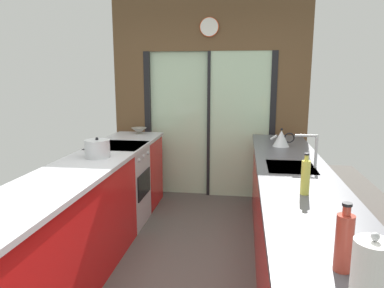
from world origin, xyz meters
TOP-DOWN VIEW (x-y plane):
  - ground_plane at (0.00, 0.60)m, footprint 5.04×7.60m
  - back_wall_unit at (0.00, 2.40)m, footprint 2.64×0.12m
  - left_counter_run at (-0.91, 0.13)m, footprint 0.62×3.80m
  - right_counter_run at (0.91, 0.30)m, footprint 0.62×3.80m
  - sink_faucet at (1.06, 0.55)m, footprint 0.19×0.02m
  - oven_range at (-0.91, 1.25)m, footprint 0.60×0.60m
  - mixing_bowl_far at (-0.89, 2.02)m, footprint 0.20×0.20m
  - stock_pot at (-0.89, 0.65)m, footprint 0.24×0.24m
  - kettle at (0.89, 1.44)m, footprint 0.26×0.18m
  - soap_bottle_near at (0.89, -1.13)m, footprint 0.07×0.07m
  - soap_bottle_far at (0.89, -0.17)m, footprint 0.06×0.06m
  - paper_towel_roll at (0.89, -1.43)m, footprint 0.14×0.14m

SIDE VIEW (x-z plane):
  - ground_plane at x=0.00m, z-range -0.02..0.00m
  - oven_range at x=-0.91m, z-range 0.00..0.92m
  - right_counter_run at x=0.91m, z-range 0.00..0.92m
  - left_counter_run at x=-0.91m, z-range 0.01..0.93m
  - mixing_bowl_far at x=-0.89m, z-range 0.92..1.01m
  - stock_pot at x=-0.89m, z-range 0.91..1.10m
  - kettle at x=0.89m, z-range 0.91..1.11m
  - soap_bottle_far at x=0.89m, z-range 0.90..1.18m
  - soap_bottle_near at x=0.89m, z-range 0.90..1.19m
  - paper_towel_roll at x=0.89m, z-range 0.90..1.21m
  - sink_faucet at x=1.06m, z-range 0.97..1.25m
  - back_wall_unit at x=0.00m, z-range 0.17..2.87m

